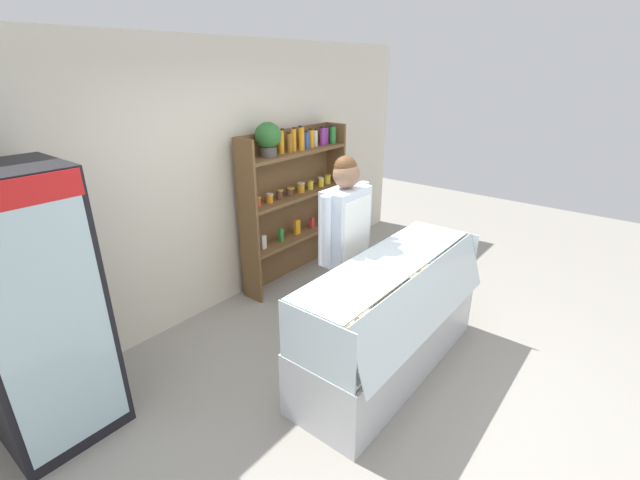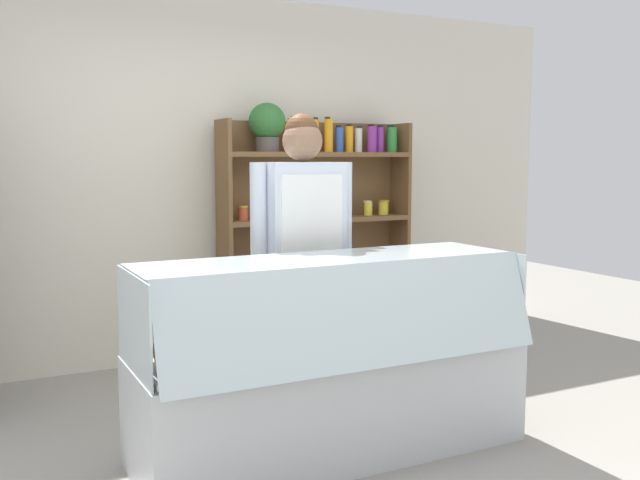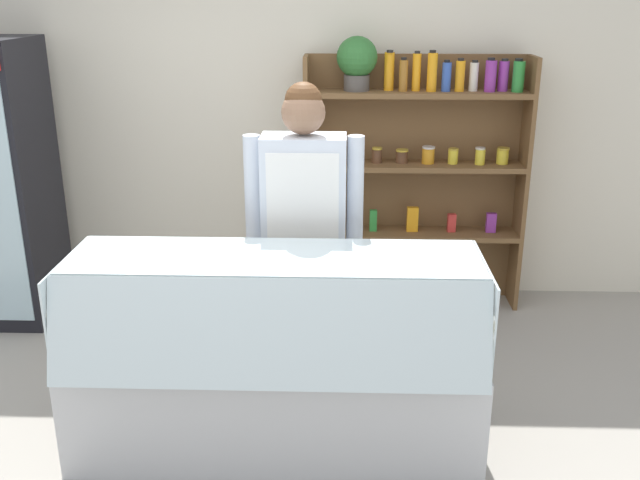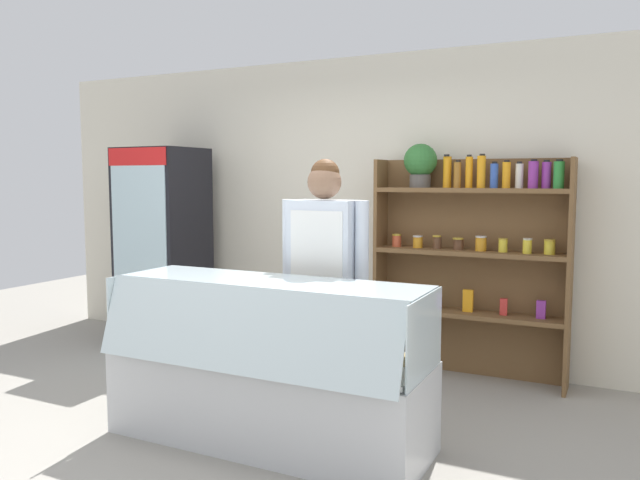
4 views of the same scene
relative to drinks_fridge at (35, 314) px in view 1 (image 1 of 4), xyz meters
name	(u,v)px [view 1 (image 1 of 4)]	position (x,y,z in m)	size (l,w,h in m)	color
ground_plane	(375,381)	(1.82, -1.50, -0.96)	(12.00, 12.00, 0.00)	gray
back_wall	(204,183)	(1.82, 0.57, 0.39)	(6.80, 0.10, 2.70)	silver
drinks_fridge	(35,314)	(0.00, 0.00, 0.00)	(0.71, 0.66, 1.91)	black
shelving_unit	(291,191)	(2.83, 0.34, 0.14)	(1.54, 0.29, 1.91)	brown
deli_display_case	(389,336)	(2.05, -1.48, -0.64)	(1.99, 0.73, 1.01)	silver
shop_clerk	(345,236)	(2.17, -0.91, 0.10)	(0.64, 0.25, 1.76)	#2D2D38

